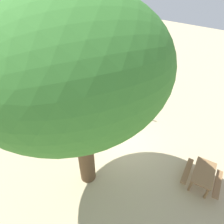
{
  "coord_description": "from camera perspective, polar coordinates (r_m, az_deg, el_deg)",
  "views": [
    {
      "loc": [
        -5.68,
        -5.2,
        7.48
      ],
      "look_at": [
        0.6,
        1.51,
        0.8
      ],
      "focal_mm": 30.65,
      "sensor_mm": 36.0,
      "label": 1
    }
  ],
  "objects": [
    {
      "name": "market_stall_green",
      "position": [
        15.03,
        -27.58,
        6.79
      ],
      "size": [
        2.5,
        2.5,
        2.52
      ],
      "color": "#59514C",
      "rests_on": "ground_plane"
    },
    {
      "name": "market_stall_orange",
      "position": [
        15.76,
        -18.87,
        10.32
      ],
      "size": [
        2.5,
        2.5,
        2.52
      ],
      "color": "#59514C",
      "rests_on": "ground_plane"
    },
    {
      "name": "shade_tree_main",
      "position": [
        5.87,
        -10.8,
        12.59
      ],
      "size": [
        6.07,
        5.57,
        7.39
      ],
      "color": "brown",
      "rests_on": "ground_plane"
    },
    {
      "name": "person_handler",
      "position": [
        11.88,
        -6.87,
        2.38
      ],
      "size": [
        0.45,
        0.32,
        1.62
      ],
      "rotation": [
        0.0,
        0.0,
        -1.02
      ],
      "color": "#3F3833",
      "rests_on": "ground_plane"
    },
    {
      "name": "feed_bucket",
      "position": [
        10.66,
        -1.76,
        -7.35
      ],
      "size": [
        0.36,
        0.36,
        0.32
      ],
      "primitive_type": "cylinder",
      "color": "gray",
      "rests_on": "ground_plane"
    },
    {
      "name": "ground_plane",
      "position": [
        10.73,
        3.21,
        -8.22
      ],
      "size": [
        60.0,
        60.0,
        0.0
      ],
      "primitive_type": "plane",
      "color": "tan"
    },
    {
      "name": "elephant",
      "position": [
        11.46,
        4.45,
        1.81
      ],
      "size": [
        2.39,
        1.78,
        1.65
      ],
      "rotation": [
        0.0,
        0.0,
        0.32
      ],
      "color": "gray",
      "rests_on": "ground_plane"
    },
    {
      "name": "picnic_table_near",
      "position": [
        9.32,
        25.49,
        -16.54
      ],
      "size": [
        1.84,
        1.82,
        0.78
      ],
      "rotation": [
        0.0,
        0.0,
        3.41
      ],
      "color": "olive",
      "rests_on": "ground_plane"
    },
    {
      "name": "wooden_bench",
      "position": [
        14.68,
        3.9,
        7.41
      ],
      "size": [
        0.97,
        1.44,
        0.88
      ],
      "rotation": [
        0.0,
        0.0,
        4.27
      ],
      "color": "brown",
      "rests_on": "ground_plane"
    }
  ]
}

